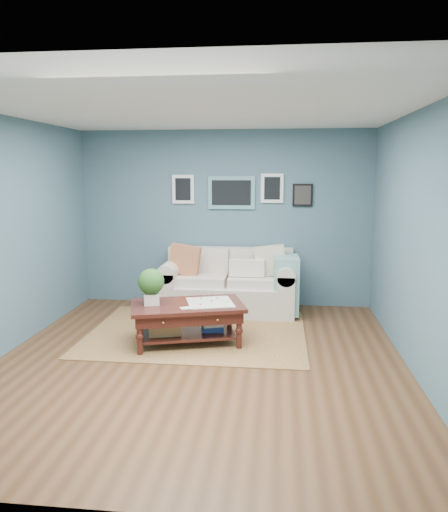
# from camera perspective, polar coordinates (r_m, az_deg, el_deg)

# --- Properties ---
(room_shell) EXTENTS (5.00, 5.02, 2.70)m
(room_shell) POSITION_cam_1_polar(r_m,az_deg,el_deg) (5.35, -2.78, 1.99)
(room_shell) COLOR brown
(room_shell) RESTS_ON ground
(area_rug) EXTENTS (2.77, 2.21, 0.01)m
(area_rug) POSITION_cam_1_polar(r_m,az_deg,el_deg) (6.55, -3.07, -8.73)
(area_rug) COLOR brown
(area_rug) RESTS_ON ground
(loveseat) EXTENTS (2.00, 0.91, 1.03)m
(loveseat) POSITION_cam_1_polar(r_m,az_deg,el_deg) (7.42, 1.17, -3.23)
(loveseat) COLOR beige
(loveseat) RESTS_ON ground
(coffee_table) EXTENTS (1.50, 1.12, 0.93)m
(coffee_table) POSITION_cam_1_polar(r_m,az_deg,el_deg) (6.06, -4.89, -6.25)
(coffee_table) COLOR black
(coffee_table) RESTS_ON ground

